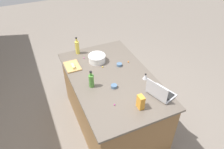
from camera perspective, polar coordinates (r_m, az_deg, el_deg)
name	(u,v)px	position (r m, az deg, el deg)	size (l,w,h in m)	color
ground_plane	(112,122)	(3.47, 0.00, -12.42)	(12.00, 12.00, 0.00)	slate
island_counter	(112,101)	(3.13, 0.00, -7.18)	(1.71, 1.05, 0.90)	olive
laptop	(160,92)	(2.60, 12.58, -4.65)	(0.36, 0.31, 0.22)	#B7B7BC
mixing_bowl_large	(97,58)	(3.10, -4.02, 4.34)	(0.25, 0.25, 0.11)	white
bottle_oil	(77,47)	(3.29, -9.23, 7.19)	(0.06, 0.06, 0.27)	#DBC64C
bottle_olive	(91,81)	(2.64, -5.51, -1.60)	(0.07, 0.07, 0.23)	#4C8C38
cutting_board	(72,66)	(3.06, -10.50, 2.20)	(0.27, 0.20, 0.02)	tan
butter_stick_left	(73,66)	(3.02, -10.34, 2.19)	(0.11, 0.04, 0.04)	#F4E58C
ramekin_small	(119,65)	(3.03, 1.95, 2.63)	(0.08, 0.08, 0.04)	slate
ramekin_medium	(114,86)	(2.66, 0.55, -3.14)	(0.08, 0.08, 0.04)	slate
kitchen_timer	(145,76)	(2.82, 8.87, -0.53)	(0.07, 0.07, 0.08)	#B2B2B7
candy_bag	(141,102)	(2.40, 7.61, -7.29)	(0.09, 0.06, 0.17)	gold
candy_0	(114,105)	(2.45, 0.67, -8.04)	(0.02, 0.02, 0.02)	#CC3399
candy_1	(103,67)	(3.00, -2.50, 2.03)	(0.02, 0.02, 0.02)	yellow
candy_2	(84,58)	(3.21, -7.46, 4.40)	(0.02, 0.02, 0.02)	#CC3399
candy_3	(128,62)	(3.11, 4.35, 3.36)	(0.02, 0.02, 0.02)	orange
candy_4	(163,100)	(2.57, 13.49, -6.74)	(0.02, 0.02, 0.02)	green
candy_5	(149,87)	(2.72, 9.91, -3.20)	(0.02, 0.02, 0.02)	red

